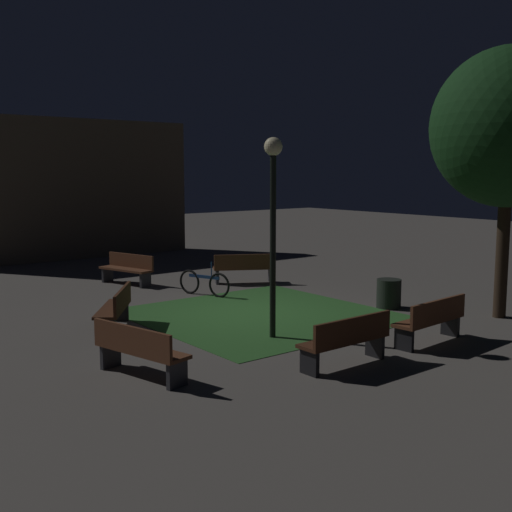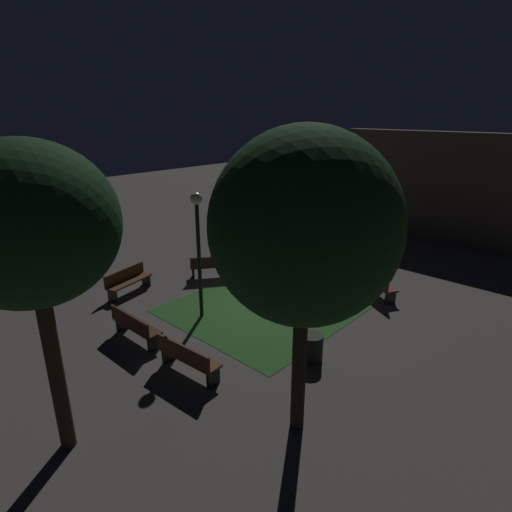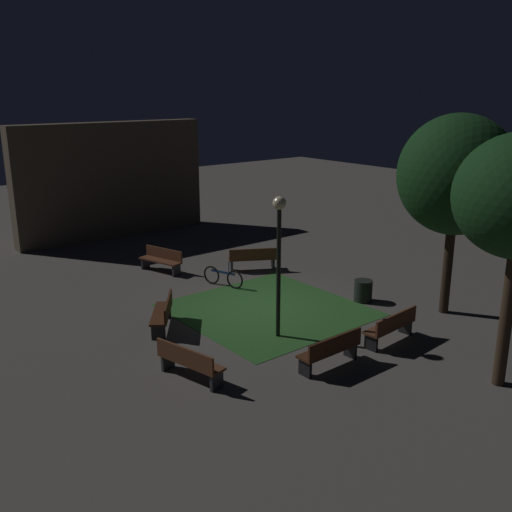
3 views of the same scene
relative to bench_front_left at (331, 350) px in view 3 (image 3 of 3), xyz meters
The scene contains 13 objects.
ground_plane 4.49m from the bench_front_left, 74.88° to the left, with size 60.00×60.00×0.00m, color #56514C.
grass_lawn 4.16m from the bench_front_left, 71.91° to the left, with size 5.29×5.36×0.01m, color #2D6028.
bench_front_left is the anchor object (origin of this frame).
bench_lawn_edge 2.34m from the bench_front_left, ahead, with size 1.83×0.61×0.88m.
bench_front_right 5.11m from the bench_front_left, 112.47° to the left, with size 1.45×1.74×0.88m.
bench_by_lamp 8.21m from the bench_front_left, 65.06° to the left, with size 1.81×1.30×0.88m.
bench_near_trees 3.48m from the bench_front_left, 151.69° to the left, with size 0.87×1.86×0.88m.
bench_corner 9.48m from the bench_front_left, 85.74° to the left, with size 0.96×1.86×0.88m.
tree_back_right 6.58m from the bench_front_left, ahead, with size 3.39×3.39×5.99m.
lamp_post_plaza_east 3.19m from the bench_front_left, 84.27° to the left, with size 0.36×0.36×3.94m.
trash_bin 4.93m from the bench_front_left, 31.90° to the left, with size 0.59×0.59×0.70m, color black.
bicycle 6.81m from the bench_front_left, 77.18° to the left, with size 0.60×1.57×0.93m.
building_wall_backdrop 15.99m from the bench_front_left, 83.37° to the left, with size 9.00×0.80×5.22m, color brown.
Camera 3 is at (-10.71, -13.22, 6.62)m, focal length 40.47 mm.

